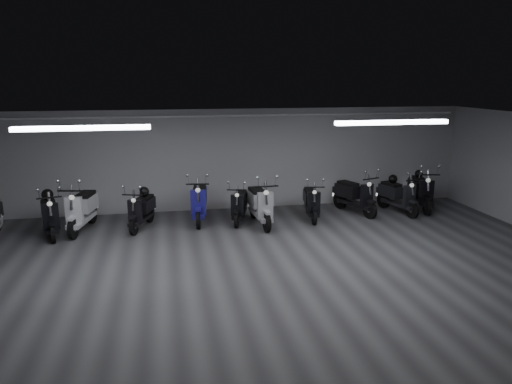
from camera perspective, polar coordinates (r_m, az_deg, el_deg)
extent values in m
cube|color=#3A3A3D|center=(9.03, 0.04, -10.31)|extent=(14.00, 10.00, 0.01)
cube|color=gray|center=(8.31, 0.04, 7.73)|extent=(14.00, 10.00, 0.01)
cube|color=#9E9EA0|center=(13.40, -4.03, 3.81)|extent=(14.00, 0.01, 2.80)
cube|color=#9E9EA0|center=(4.13, 14.15, -19.64)|extent=(14.00, 0.01, 2.80)
cube|color=white|center=(9.27, -19.89, 7.13)|extent=(2.40, 0.18, 0.08)
cube|color=white|center=(10.23, 15.82, 7.94)|extent=(2.40, 0.18, 0.08)
cylinder|color=white|center=(13.17, -4.07, 8.99)|extent=(13.60, 0.05, 0.05)
sphere|color=black|center=(12.22, -13.13, 0.04)|extent=(0.26, 0.26, 0.26)
sphere|color=black|center=(12.34, -23.48, -0.29)|extent=(0.27, 0.27, 0.27)
sphere|color=black|center=(14.39, 18.74, 2.06)|extent=(0.23, 0.23, 0.23)
sphere|color=black|center=(13.77, 15.91, 1.51)|extent=(0.24, 0.24, 0.24)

